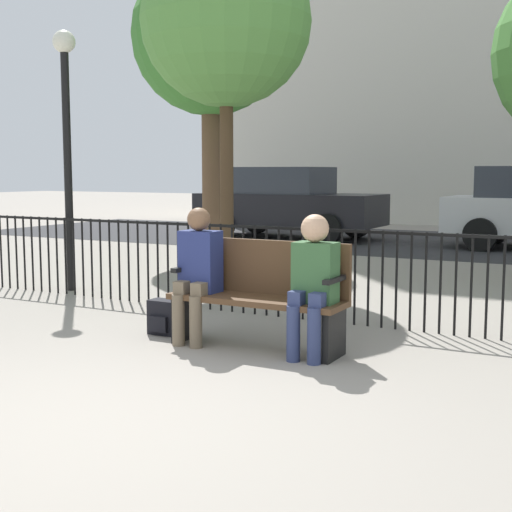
% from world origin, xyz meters
% --- Properties ---
extents(ground_plane, '(80.00, 80.00, 0.00)m').
position_xyz_m(ground_plane, '(0.00, 0.00, 0.00)').
color(ground_plane, gray).
extents(park_bench, '(1.55, 0.45, 0.92)m').
position_xyz_m(park_bench, '(0.00, 2.18, 0.49)').
color(park_bench, '#4C331E').
rests_on(park_bench, ground).
extents(seated_person_0, '(0.34, 0.39, 1.20)m').
position_xyz_m(seated_person_0, '(-0.56, 2.06, 0.67)').
color(seated_person_0, brown).
rests_on(seated_person_0, ground).
extents(seated_person_1, '(0.34, 0.39, 1.17)m').
position_xyz_m(seated_person_1, '(0.55, 2.06, 0.67)').
color(seated_person_1, navy).
rests_on(seated_person_1, ground).
extents(backpack, '(0.28, 0.21, 0.32)m').
position_xyz_m(backpack, '(-1.02, 2.19, 0.16)').
color(backpack, black).
rests_on(backpack, ground).
extents(fence_railing, '(9.01, 0.03, 0.95)m').
position_xyz_m(fence_railing, '(-0.02, 3.41, 0.56)').
color(fence_railing, black).
rests_on(fence_railing, ground).
extents(tree_0, '(2.80, 2.80, 5.31)m').
position_xyz_m(tree_0, '(-4.06, 7.91, 3.87)').
color(tree_0, brown).
rests_on(tree_0, ground).
extents(tree_3, '(2.30, 2.30, 4.67)m').
position_xyz_m(tree_3, '(-2.17, 5.29, 3.51)').
color(tree_3, '#4C3823').
rests_on(tree_3, ground).
extents(lamp_post, '(0.28, 0.28, 3.24)m').
position_xyz_m(lamp_post, '(-3.53, 3.67, 2.18)').
color(lamp_post, black).
rests_on(lamp_post, ground).
extents(street_surface, '(24.00, 6.00, 0.01)m').
position_xyz_m(street_surface, '(0.00, 12.00, 0.00)').
color(street_surface, '#2B2B2D').
rests_on(street_surface, ground).
extents(parked_car_1, '(4.20, 1.94, 1.62)m').
position_xyz_m(parked_car_1, '(-4.31, 11.55, 0.84)').
color(parked_car_1, black).
rests_on(parked_car_1, ground).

